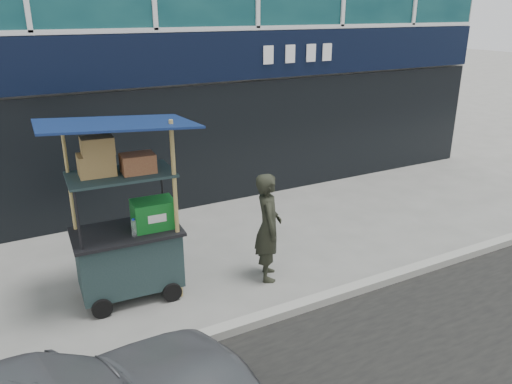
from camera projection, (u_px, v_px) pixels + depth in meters
ground at (265, 311)px, 6.57m from camera, size 80.00×80.00×0.00m
curb at (273, 315)px, 6.39m from camera, size 80.00×0.18×0.12m
vendor_cart at (128, 236)px, 6.66m from camera, size 1.94×1.43×2.53m
vendor_man at (268, 227)px, 7.15m from camera, size 0.59×0.69×1.61m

